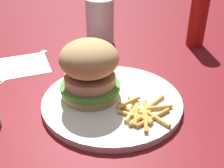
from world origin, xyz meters
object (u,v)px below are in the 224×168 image
fries_pile (143,112)px  napkin (23,65)px  plate (112,101)px  sandwich (90,69)px  fork (23,64)px  ketchup_bottle (198,20)px  drink_glass (100,22)px

fries_pile → napkin: size_ratio=0.89×
plate → fries_pile: fries_pile is taller
sandwich → napkin: 0.22m
fries_pile → fork: size_ratio=0.65×
fork → fries_pile: bearing=39.7°
sandwich → ketchup_bottle: ketchup_bottle is taller
sandwich → fork: bearing=-143.0°
fries_pile → napkin: (-0.25, -0.20, -0.01)m
napkin → drink_glass: bearing=116.5°
fries_pile → ketchup_bottle: (-0.27, 0.23, 0.05)m
sandwich → drink_glass: (-0.27, 0.07, -0.01)m
sandwich → ketchup_bottle: size_ratio=0.79×
napkin → plate: bearing=40.7°
plate → fork: bearing=-138.9°
fork → ketchup_bottle: bearing=93.5°
fork → drink_glass: (-0.10, 0.20, 0.05)m
napkin → drink_glass: size_ratio=0.96×
sandwich → ketchup_bottle: 0.36m
napkin → fork: bearing=-36.1°
fries_pile → plate: bearing=-145.3°
plate → fries_pile: (0.06, 0.04, 0.01)m
plate → ketchup_bottle: (-0.22, 0.27, 0.06)m
napkin → drink_glass: drink_glass is taller
napkin → sandwich: bearing=36.6°
sandwich → drink_glass: size_ratio=0.94×
fork → ketchup_bottle: size_ratio=1.10×
plate → napkin: size_ratio=2.27×
plate → sandwich: 0.07m
fork → plate: bearing=41.1°
fries_pile → ketchup_bottle: bearing=140.0°
drink_glass → sandwich: bearing=-14.1°
napkin → fork: size_ratio=0.74×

